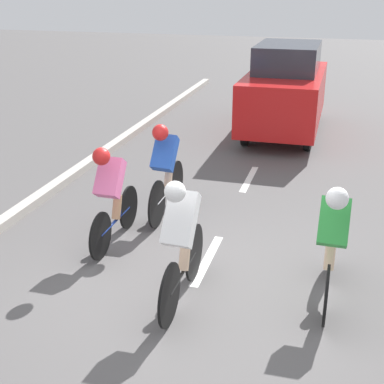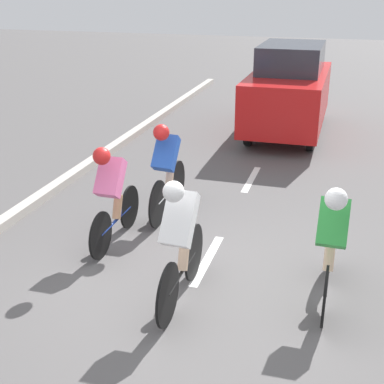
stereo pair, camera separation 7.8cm
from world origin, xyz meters
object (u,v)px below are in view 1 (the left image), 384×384
at_px(cyclist_pink, 111,192).
at_px(cyclist_green, 332,239).
at_px(cyclist_white, 181,239).
at_px(cyclist_blue, 165,167).
at_px(support_car, 285,90).

relative_size(cyclist_pink, cyclist_green, 0.97).
relative_size(cyclist_white, cyclist_blue, 1.01).
xyz_separation_m(cyclist_white, cyclist_pink, (1.33, -1.14, -0.03)).
height_order(cyclist_white, cyclist_green, cyclist_white).
bearing_deg(cyclist_blue, cyclist_white, 112.45).
height_order(cyclist_pink, cyclist_green, cyclist_green).
height_order(cyclist_pink, cyclist_blue, cyclist_blue).
distance_m(cyclist_pink, cyclist_green, 3.00).
distance_m(cyclist_green, support_car, 7.31).
distance_m(cyclist_blue, support_car, 5.55).
relative_size(cyclist_pink, cyclist_blue, 0.98).
distance_m(cyclist_white, support_car, 7.67).
distance_m(cyclist_white, cyclist_green, 1.67).
bearing_deg(cyclist_blue, cyclist_green, 145.00).
height_order(cyclist_white, support_car, support_car).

